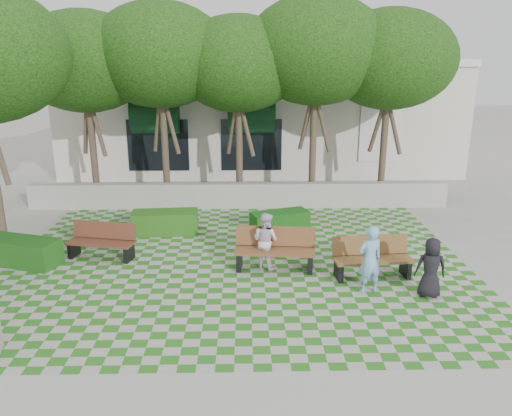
{
  "coord_description": "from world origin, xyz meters",
  "views": [
    {
      "loc": [
        0.21,
        -11.13,
        5.24
      ],
      "look_at": [
        0.5,
        1.5,
        1.4
      ],
      "focal_mm": 35.0,
      "sensor_mm": 36.0,
      "label": 1
    }
  ],
  "objects_px": {
    "hedge_midright": "(280,221)",
    "hedge_west": "(22,252)",
    "bench_west": "(102,242)",
    "hedge_midleft": "(165,222)",
    "person_blue": "(370,260)",
    "person_white": "(265,240)",
    "person_dark": "(431,268)",
    "bench_mid": "(275,250)",
    "bench_east": "(372,258)"
  },
  "relations": [
    {
      "from": "bench_west",
      "to": "hedge_west",
      "type": "bearing_deg",
      "value": -156.29
    },
    {
      "from": "person_blue",
      "to": "person_white",
      "type": "bearing_deg",
      "value": -49.05
    },
    {
      "from": "person_white",
      "to": "bench_mid",
      "type": "bearing_deg",
      "value": -163.95
    },
    {
      "from": "bench_mid",
      "to": "hedge_west",
      "type": "bearing_deg",
      "value": -178.27
    },
    {
      "from": "bench_mid",
      "to": "person_dark",
      "type": "distance_m",
      "value": 3.79
    },
    {
      "from": "bench_east",
      "to": "person_white",
      "type": "xyz_separation_m",
      "value": [
        -2.6,
        0.63,
        0.25
      ]
    },
    {
      "from": "bench_mid",
      "to": "bench_west",
      "type": "height_order",
      "value": "bench_mid"
    },
    {
      "from": "person_blue",
      "to": "person_dark",
      "type": "relative_size",
      "value": 1.16
    },
    {
      "from": "hedge_west",
      "to": "person_dark",
      "type": "bearing_deg",
      "value": -11.7
    },
    {
      "from": "person_blue",
      "to": "hedge_midleft",
      "type": "bearing_deg",
      "value": -54.43
    },
    {
      "from": "bench_west",
      "to": "hedge_midleft",
      "type": "bearing_deg",
      "value": 66.01
    },
    {
      "from": "person_blue",
      "to": "person_dark",
      "type": "height_order",
      "value": "person_blue"
    },
    {
      "from": "bench_west",
      "to": "person_dark",
      "type": "distance_m",
      "value": 8.42
    },
    {
      "from": "hedge_midright",
      "to": "hedge_west",
      "type": "height_order",
      "value": "hedge_west"
    },
    {
      "from": "hedge_west",
      "to": "person_white",
      "type": "bearing_deg",
      "value": -3.12
    },
    {
      "from": "hedge_midright",
      "to": "person_dark",
      "type": "bearing_deg",
      "value": -55.81
    },
    {
      "from": "bench_east",
      "to": "hedge_west",
      "type": "height_order",
      "value": "bench_east"
    },
    {
      "from": "hedge_west",
      "to": "person_white",
      "type": "height_order",
      "value": "person_white"
    },
    {
      "from": "bench_mid",
      "to": "hedge_midright",
      "type": "bearing_deg",
      "value": 89.01
    },
    {
      "from": "hedge_midleft",
      "to": "person_dark",
      "type": "height_order",
      "value": "person_dark"
    },
    {
      "from": "hedge_midright",
      "to": "hedge_midleft",
      "type": "bearing_deg",
      "value": -177.98
    },
    {
      "from": "person_white",
      "to": "bench_east",
      "type": "bearing_deg",
      "value": -156.28
    },
    {
      "from": "bench_west",
      "to": "hedge_west",
      "type": "height_order",
      "value": "bench_west"
    },
    {
      "from": "bench_west",
      "to": "person_blue",
      "type": "xyz_separation_m",
      "value": [
        6.71,
        -2.25,
        0.35
      ]
    },
    {
      "from": "person_blue",
      "to": "hedge_west",
      "type": "bearing_deg",
      "value": -28.21
    },
    {
      "from": "hedge_midleft",
      "to": "hedge_west",
      "type": "distance_m",
      "value": 4.11
    },
    {
      "from": "person_blue",
      "to": "hedge_midright",
      "type": "bearing_deg",
      "value": -84.08
    },
    {
      "from": "person_dark",
      "to": "person_white",
      "type": "bearing_deg",
      "value": -18.15
    },
    {
      "from": "person_blue",
      "to": "bench_west",
      "type": "bearing_deg",
      "value": -34.75
    },
    {
      "from": "hedge_midleft",
      "to": "person_blue",
      "type": "relative_size",
      "value": 1.23
    },
    {
      "from": "person_white",
      "to": "person_dark",
      "type": "bearing_deg",
      "value": -168.02
    },
    {
      "from": "person_dark",
      "to": "person_white",
      "type": "height_order",
      "value": "person_white"
    },
    {
      "from": "bench_mid",
      "to": "bench_west",
      "type": "relative_size",
      "value": 1.1
    },
    {
      "from": "bench_east",
      "to": "bench_west",
      "type": "bearing_deg",
      "value": 163.83
    },
    {
      "from": "bench_mid",
      "to": "hedge_west",
      "type": "relative_size",
      "value": 1.06
    },
    {
      "from": "hedge_midright",
      "to": "hedge_west",
      "type": "xyz_separation_m",
      "value": [
        -6.94,
        -2.46,
        0.03
      ]
    },
    {
      "from": "hedge_west",
      "to": "hedge_midright",
      "type": "bearing_deg",
      "value": 19.5
    },
    {
      "from": "person_white",
      "to": "hedge_midright",
      "type": "bearing_deg",
      "value": -64.17
    },
    {
      "from": "bench_east",
      "to": "person_blue",
      "type": "bearing_deg",
      "value": -113.15
    },
    {
      "from": "bench_west",
      "to": "hedge_midright",
      "type": "bearing_deg",
      "value": 34.6
    },
    {
      "from": "hedge_midleft",
      "to": "person_white",
      "type": "bearing_deg",
      "value": -41.89
    },
    {
      "from": "hedge_west",
      "to": "person_dark",
      "type": "xyz_separation_m",
      "value": [
        10.01,
        -2.07,
        0.35
      ]
    },
    {
      "from": "bench_mid",
      "to": "hedge_west",
      "type": "distance_m",
      "value": 6.62
    },
    {
      "from": "bench_east",
      "to": "bench_mid",
      "type": "height_order",
      "value": "bench_mid"
    },
    {
      "from": "hedge_midright",
      "to": "person_blue",
      "type": "bearing_deg",
      "value": -67.85
    },
    {
      "from": "person_dark",
      "to": "bench_west",
      "type": "bearing_deg",
      "value": -9.95
    },
    {
      "from": "person_blue",
      "to": "bench_mid",
      "type": "bearing_deg",
      "value": -50.22
    },
    {
      "from": "bench_east",
      "to": "person_blue",
      "type": "height_order",
      "value": "person_blue"
    },
    {
      "from": "hedge_midleft",
      "to": "person_white",
      "type": "height_order",
      "value": "person_white"
    },
    {
      "from": "bench_east",
      "to": "person_dark",
      "type": "bearing_deg",
      "value": -51.44
    }
  ]
}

